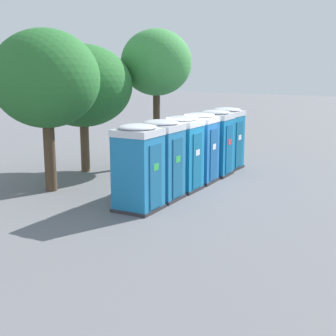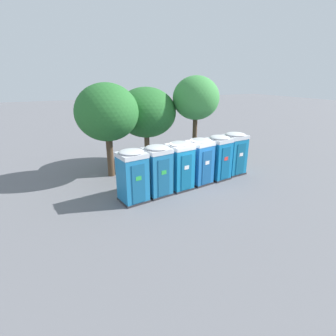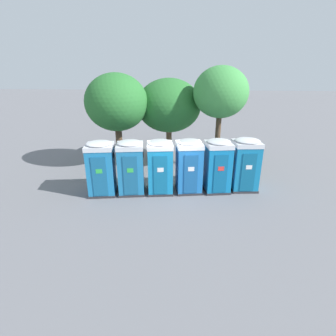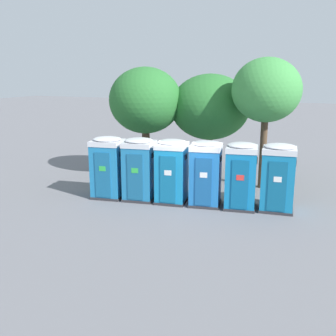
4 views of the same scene
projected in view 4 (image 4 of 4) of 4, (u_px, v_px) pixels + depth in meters
The scene contains 10 objects.
ground_plane at pixel (189, 201), 15.94m from camera, with size 120.00×120.00×0.00m, color slate.
portapotty_0 at pixel (108, 167), 16.22m from camera, with size 1.41×1.38×2.54m.
portapotty_1 at pixel (139, 169), 15.91m from camera, with size 1.39×1.38×2.54m.
portapotty_2 at pixel (172, 171), 15.56m from camera, with size 1.34×1.35×2.54m.
portapotty_3 at pixel (206, 173), 15.23m from camera, with size 1.38×1.38×2.54m.
portapotty_4 at pixel (241, 175), 14.86m from camera, with size 1.36×1.38×2.54m.
portapotty_5 at pixel (278, 177), 14.62m from camera, with size 1.36×1.32×2.54m.
street_tree_0 at pixel (145, 101), 19.15m from camera, with size 3.54×3.54×5.37m.
street_tree_1 at pixel (210, 107), 19.41m from camera, with size 3.91×3.91×5.05m.
street_tree_2 at pixel (266, 91), 16.87m from camera, with size 2.98×2.98×5.74m.
Camera 4 is at (5.10, -14.33, 5.03)m, focal length 42.00 mm.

